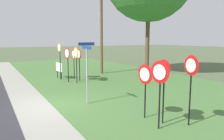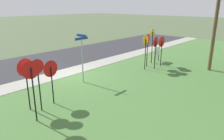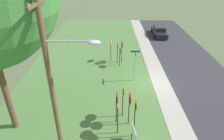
{
  "view_description": "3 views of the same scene",
  "coord_description": "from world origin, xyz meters",
  "px_view_note": "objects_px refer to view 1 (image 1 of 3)",
  "views": [
    {
      "loc": [
        9.72,
        -2.44,
        3.12
      ],
      "look_at": [
        -0.15,
        3.3,
        1.47
      ],
      "focal_mm": 34.42,
      "sensor_mm": 36.0,
      "label": 1
    },
    {
      "loc": [
        8.35,
        11.11,
        4.59
      ],
      "look_at": [
        0.23,
        3.76,
        1.22
      ],
      "focal_mm": 34.04,
      "sensor_mm": 36.0,
      "label": 2
    },
    {
      "loc": [
        -15.11,
        3.66,
        9.53
      ],
      "look_at": [
        -0.19,
        3.58,
        1.47
      ],
      "focal_mm": 31.94,
      "sensor_mm": 36.0,
      "label": 3
    }
  ],
  "objects_px": {
    "stop_sign_far_left": "(60,54)",
    "street_name_post": "(87,68)",
    "stop_sign_far_center": "(73,58)",
    "yield_sign_far_left": "(164,77)",
    "stop_sign_far_right": "(79,58)",
    "yield_sign_far_right": "(145,79)",
    "utility_pole": "(100,17)",
    "stop_sign_near_left": "(67,57)",
    "yield_sign_near_left": "(191,74)",
    "stop_sign_near_right": "(76,57)",
    "notice_board": "(59,68)",
    "yield_sign_near_right": "(159,78)"
  },
  "relations": [
    {
      "from": "stop_sign_near_left",
      "to": "stop_sign_far_right",
      "type": "distance_m",
      "value": 0.83
    },
    {
      "from": "stop_sign_far_center",
      "to": "yield_sign_far_left",
      "type": "bearing_deg",
      "value": 2.54
    },
    {
      "from": "yield_sign_far_right",
      "to": "stop_sign_far_right",
      "type": "bearing_deg",
      "value": 171.25
    },
    {
      "from": "yield_sign_far_left",
      "to": "utility_pole",
      "type": "height_order",
      "value": "utility_pole"
    },
    {
      "from": "stop_sign_near_left",
      "to": "stop_sign_near_right",
      "type": "xyz_separation_m",
      "value": [
        0.79,
        0.36,
        0.04
      ]
    },
    {
      "from": "stop_sign_far_right",
      "to": "yield_sign_far_right",
      "type": "bearing_deg",
      "value": -9.23
    },
    {
      "from": "stop_sign_near_right",
      "to": "yield_sign_near_right",
      "type": "relative_size",
      "value": 1.06
    },
    {
      "from": "yield_sign_near_right",
      "to": "utility_pole",
      "type": "xyz_separation_m",
      "value": [
        -11.77,
        3.77,
        3.21
      ]
    },
    {
      "from": "stop_sign_far_right",
      "to": "street_name_post",
      "type": "xyz_separation_m",
      "value": [
        5.39,
        -1.72,
        0.02
      ]
    },
    {
      "from": "street_name_post",
      "to": "stop_sign_far_center",
      "type": "bearing_deg",
      "value": 164.22
    },
    {
      "from": "stop_sign_near_right",
      "to": "stop_sign_far_right",
      "type": "height_order",
      "value": "stop_sign_near_right"
    },
    {
      "from": "utility_pole",
      "to": "stop_sign_far_left",
      "type": "bearing_deg",
      "value": -73.28
    },
    {
      "from": "notice_board",
      "to": "yield_sign_near_right",
      "type": "bearing_deg",
      "value": -6.45
    },
    {
      "from": "stop_sign_far_left",
      "to": "utility_pole",
      "type": "bearing_deg",
      "value": 102.76
    },
    {
      "from": "stop_sign_near_right",
      "to": "utility_pole",
      "type": "height_order",
      "value": "utility_pole"
    },
    {
      "from": "yield_sign_near_left",
      "to": "street_name_post",
      "type": "height_order",
      "value": "street_name_post"
    },
    {
      "from": "yield_sign_far_left",
      "to": "yield_sign_near_left",
      "type": "bearing_deg",
      "value": 48.7
    },
    {
      "from": "utility_pole",
      "to": "stop_sign_far_right",
      "type": "bearing_deg",
      "value": -50.69
    },
    {
      "from": "stop_sign_near_right",
      "to": "yield_sign_far_left",
      "type": "distance_m",
      "value": 8.42
    },
    {
      "from": "yield_sign_far_right",
      "to": "utility_pole",
      "type": "relative_size",
      "value": 0.23
    },
    {
      "from": "yield_sign_near_left",
      "to": "yield_sign_near_right",
      "type": "bearing_deg",
      "value": -97.21
    },
    {
      "from": "stop_sign_near_left",
      "to": "notice_board",
      "type": "relative_size",
      "value": 1.97
    },
    {
      "from": "stop_sign_near_left",
      "to": "yield_sign_near_left",
      "type": "bearing_deg",
      "value": 1.54
    },
    {
      "from": "yield_sign_far_left",
      "to": "street_name_post",
      "type": "relative_size",
      "value": 0.81
    },
    {
      "from": "stop_sign_far_left",
      "to": "street_name_post",
      "type": "xyz_separation_m",
      "value": [
        6.62,
        -0.68,
        -0.22
      ]
    },
    {
      "from": "yield_sign_near_left",
      "to": "street_name_post",
      "type": "distance_m",
      "value": 4.74
    },
    {
      "from": "yield_sign_far_right",
      "to": "street_name_post",
      "type": "distance_m",
      "value": 3.11
    },
    {
      "from": "yield_sign_near_left",
      "to": "notice_board",
      "type": "height_order",
      "value": "yield_sign_near_left"
    },
    {
      "from": "street_name_post",
      "to": "notice_board",
      "type": "xyz_separation_m",
      "value": [
        -7.27,
        0.79,
        -0.91
      ]
    },
    {
      "from": "stop_sign_far_right",
      "to": "yield_sign_far_left",
      "type": "distance_m",
      "value": 9.05
    },
    {
      "from": "stop_sign_far_right",
      "to": "stop_sign_far_center",
      "type": "bearing_deg",
      "value": 178.15
    },
    {
      "from": "stop_sign_far_center",
      "to": "utility_pole",
      "type": "height_order",
      "value": "utility_pole"
    },
    {
      "from": "yield_sign_near_right",
      "to": "notice_board",
      "type": "height_order",
      "value": "yield_sign_near_right"
    },
    {
      "from": "stop_sign_near_right",
      "to": "notice_board",
      "type": "bearing_deg",
      "value": -172.0
    },
    {
      "from": "stop_sign_far_right",
      "to": "notice_board",
      "type": "height_order",
      "value": "stop_sign_far_right"
    },
    {
      "from": "stop_sign_near_left",
      "to": "yield_sign_near_left",
      "type": "xyz_separation_m",
      "value": [
        9.82,
        1.15,
        0.08
      ]
    },
    {
      "from": "stop_sign_far_center",
      "to": "stop_sign_far_right",
      "type": "relative_size",
      "value": 0.96
    },
    {
      "from": "stop_sign_far_right",
      "to": "yield_sign_far_left",
      "type": "relative_size",
      "value": 1.0
    },
    {
      "from": "stop_sign_near_left",
      "to": "yield_sign_near_right",
      "type": "xyz_separation_m",
      "value": [
        9.5,
        0.0,
        -0.03
      ]
    },
    {
      "from": "stop_sign_near_left",
      "to": "yield_sign_near_right",
      "type": "relative_size",
      "value": 1.04
    },
    {
      "from": "stop_sign_near_left",
      "to": "stop_sign_far_center",
      "type": "height_order",
      "value": "stop_sign_near_left"
    },
    {
      "from": "stop_sign_far_left",
      "to": "street_name_post",
      "type": "relative_size",
      "value": 0.94
    },
    {
      "from": "stop_sign_far_right",
      "to": "yield_sign_near_left",
      "type": "bearing_deg",
      "value": -3.31
    },
    {
      "from": "yield_sign_near_left",
      "to": "yield_sign_far_right",
      "type": "bearing_deg",
      "value": -138.81
    },
    {
      "from": "yield_sign_far_right",
      "to": "utility_pole",
      "type": "height_order",
      "value": "utility_pole"
    },
    {
      "from": "stop_sign_far_left",
      "to": "yield_sign_far_left",
      "type": "relative_size",
      "value": 1.17
    },
    {
      "from": "stop_sign_near_right",
      "to": "yield_sign_far_right",
      "type": "height_order",
      "value": "stop_sign_near_right"
    },
    {
      "from": "stop_sign_near_left",
      "to": "utility_pole",
      "type": "relative_size",
      "value": 0.27
    },
    {
      "from": "stop_sign_near_right",
      "to": "street_name_post",
      "type": "relative_size",
      "value": 0.86
    },
    {
      "from": "yield_sign_far_left",
      "to": "utility_pole",
      "type": "bearing_deg",
      "value": 164.84
    }
  ]
}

